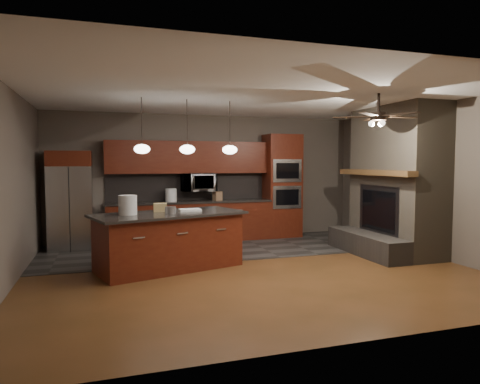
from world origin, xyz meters
name	(u,v)px	position (x,y,z in m)	size (l,w,h in m)	color
ground	(251,269)	(0.00, 0.00, 0.00)	(7.00, 7.00, 0.00)	brown
ceiling	(251,96)	(0.00, 0.00, 2.80)	(7.00, 6.00, 0.02)	white
back_wall	(208,177)	(0.00, 3.00, 1.40)	(7.00, 0.02, 2.80)	#645950
right_wall	(429,181)	(3.50, 0.00, 1.40)	(0.02, 6.00, 2.80)	#645950
left_wall	(8,188)	(-3.50, 0.00, 1.40)	(0.02, 6.00, 2.80)	#645950
slate_tile_patch	(222,248)	(0.00, 1.80, 0.01)	(7.00, 2.40, 0.01)	#383532
fireplace_column	(394,186)	(3.04, 0.40, 1.30)	(1.30, 2.10, 2.80)	brown
back_cabinetry	(190,201)	(-0.48, 2.74, 0.89)	(3.59, 0.64, 2.20)	#5D2111
oven_tower	(282,186)	(1.70, 2.69, 1.19)	(0.80, 0.63, 2.38)	#5D2111
microwave	(198,182)	(-0.27, 2.75, 1.30)	(0.73, 0.41, 0.50)	silver
refrigerator	(71,200)	(-2.90, 2.62, 0.98)	(0.83, 0.75, 1.96)	silver
kitchen_island	(169,240)	(-1.26, 0.46, 0.46)	(2.62, 1.73, 0.92)	#5D2111
white_bucket	(128,205)	(-1.91, 0.40, 1.07)	(0.28, 0.28, 0.31)	silver
paint_can	(170,210)	(-1.25, 0.32, 0.98)	(0.17, 0.17, 0.12)	#ABAAAF
paint_tray	(190,210)	(-0.88, 0.60, 0.94)	(0.36, 0.25, 0.04)	white
cardboard_box	(160,207)	(-1.37, 0.69, 0.99)	(0.22, 0.16, 0.14)	tan
counter_bucket	(171,195)	(-0.89, 2.70, 1.04)	(0.24, 0.24, 0.28)	white
counter_box	(217,196)	(0.13, 2.65, 1.00)	(0.18, 0.14, 0.20)	#9C7350
pendant_left	(142,149)	(-1.65, 0.70, 1.96)	(0.26, 0.26, 0.92)	black
pendant_center	(187,149)	(-0.90, 0.70, 1.96)	(0.26, 0.26, 0.92)	black
pendant_right	(230,150)	(-0.15, 0.70, 1.96)	(0.26, 0.26, 0.92)	black
ceiling_fan	(378,116)	(1.80, -0.80, 2.46)	(1.27, 1.33, 0.41)	black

